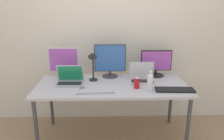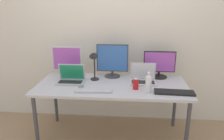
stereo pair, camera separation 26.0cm
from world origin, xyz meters
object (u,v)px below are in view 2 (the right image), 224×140
Objects in this scene: keyboard_aux at (94,90)px; desk_lamp at (94,60)px; monitor_center at (112,60)px; keyboard_main at (174,92)px; soda_can_near_keyboard at (136,84)px; monitor_right at (159,64)px; laptop_secondary at (143,78)px; monitor_left at (67,61)px; laptop_silver at (71,78)px; work_desk at (112,88)px; mouse_by_keyboard at (81,87)px; water_bottle at (148,83)px.

desk_lamp is (-0.05, 0.35, 0.26)m from keyboard_aux.
monitor_center reaches higher than keyboard_aux.
keyboard_main is 3.44× the size of soda_can_near_keyboard.
laptop_secondary is (-0.22, -0.22, -0.12)m from monitor_right.
monitor_left reaches higher than monitor_right.
laptop_silver reaches higher than keyboard_main.
work_desk is at bearing -2.90° from laptop_silver.
mouse_by_keyboard is (-0.33, -0.46, -0.21)m from monitor_center.
laptop_silver is (-0.51, 0.03, 0.11)m from work_desk.
keyboard_main is at bearing -11.59° from laptop_silver.
laptop_silver reaches higher than keyboard_aux.
laptop_secondary is 1.35× the size of water_bottle.
keyboard_aux is at bearing -127.83° from work_desk.
monitor_center is 0.29m from desk_lamp.
monitor_right reaches higher than soda_can_near_keyboard.
work_desk is 0.40m from laptop_secondary.
laptop_silver is (-0.49, -0.26, -0.17)m from monitor_center.
water_bottle reaches higher than work_desk.
laptop_secondary is (0.89, 0.07, 0.00)m from laptop_silver.
mouse_by_keyboard is at bearing -125.35° from monitor_center.
desk_lamp reaches higher than mouse_by_keyboard.
monitor_left is 3.13× the size of soda_can_near_keyboard.
work_desk is at bearing 151.74° from water_bottle.
water_bottle reaches higher than keyboard_main.
monitor_right is at bearing 104.12° from keyboard_main.
keyboard_main is at bearing -35.49° from monitor_center.
laptop_secondary is 0.77m from mouse_by_keyboard.
keyboard_aux is (-0.17, -0.53, -0.21)m from monitor_center.
work_desk is 0.74m from monitor_left.
keyboard_aux is (0.44, -0.53, -0.20)m from monitor_left.
keyboard_aux reaches higher than work_desk.
monitor_left is at bearing 162.22° from keyboard_main.
desk_lamp is (-0.65, 0.33, 0.16)m from water_bottle.
soda_can_near_keyboard is (-0.42, 0.09, 0.05)m from keyboard_main.
desk_lamp is at bearing -24.96° from monitor_left.
soda_can_near_keyboard is (-0.13, 0.09, -0.04)m from water_bottle.
monitor_left is at bearing 127.63° from mouse_by_keyboard.
desk_lamp is (0.11, 0.27, 0.25)m from mouse_by_keyboard.
laptop_secondary is 0.66m from keyboard_aux.
monitor_right is (0.60, 0.31, 0.23)m from work_desk.
laptop_silver is at bearing -66.43° from monitor_left.
monitor_center is at bearing -177.76° from monitor_right.
monitor_center is at bearing 93.64° from work_desk.
desk_lamp reaches higher than water_bottle.
work_desk is 7.81× the size of water_bottle.
keyboard_main is at bearing 0.31° from water_bottle.
laptop_silver is 3.47× the size of mouse_by_keyboard.
mouse_by_keyboard is at bearing -111.79° from desk_lamp.
soda_can_near_keyboard is at bearing 9.89° from keyboard_aux.
keyboard_aux is at bearing -175.60° from keyboard_main.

